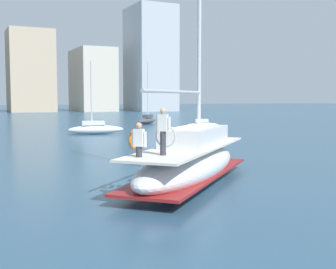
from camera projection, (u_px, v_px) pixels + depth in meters
ground_plane at (169, 177)px, 19.13m from camera, size 400.00×400.00×0.00m
main_sailboat at (190, 161)px, 17.62m from camera, size 8.59×8.38×12.76m
moored_sloop_near at (147, 120)px, 58.08m from camera, size 4.26×4.16×8.07m
moored_sloop_far at (202, 124)px, 49.47m from camera, size 3.99×1.37×6.08m
moored_catamaran at (96, 128)px, 41.54m from camera, size 5.29×2.07×6.78m
waterfront_buildings at (30, 71)px, 104.97m from camera, size 84.62×19.83×26.50m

